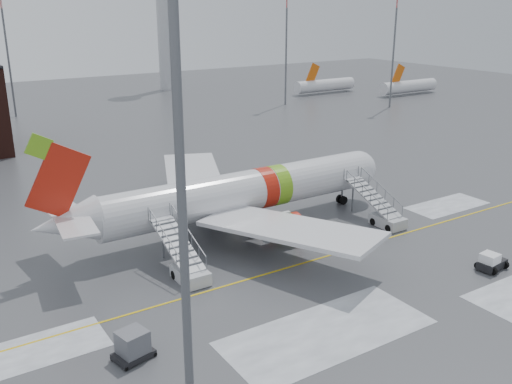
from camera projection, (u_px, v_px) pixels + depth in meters
ground at (306, 256)px, 47.62m from camera, size 260.00×260.00×0.00m
airliner at (236, 194)px, 52.31m from camera, size 35.03×32.97×11.18m
airstair_fwd at (383, 214)px, 54.16m from camera, size 2.05×7.70×3.48m
airstair_aft at (186, 265)px, 43.56m from camera, size 2.05×7.70×3.48m
pushback_tug at (491, 262)px, 45.01m from camera, size 2.63×2.09×1.43m
uld_container at (133, 346)px, 33.63m from camera, size 2.51×2.06×1.81m
light_mast_near at (180, 165)px, 24.74m from camera, size 1.20×1.20×25.93m
control_tower at (163, 9)px, 132.97m from camera, size 6.40×6.40×30.00m
light_mast_far_ne at (286, 36)px, 114.31m from camera, size 1.20×1.20×24.25m
light_mast_far_n at (6, 40)px, 101.47m from camera, size 1.20×1.20×24.25m
light_mast_far_e at (395, 37)px, 111.32m from camera, size 1.20×1.20×24.25m
distant_aircraft at (353, 95)px, 130.77m from camera, size 35.00×18.00×8.00m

